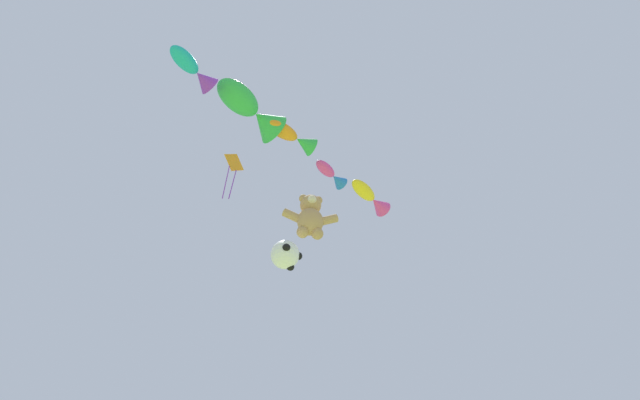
% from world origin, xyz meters
% --- Properties ---
extents(teddy_bear_kite, '(1.63, 0.72, 1.65)m').
position_xyz_m(teddy_bear_kite, '(-0.93, 5.72, 9.54)').
color(teddy_bear_kite, tan).
extents(soccer_ball_kite, '(0.82, 0.81, 0.75)m').
position_xyz_m(soccer_ball_kite, '(-1.57, 5.59, 7.92)').
color(soccer_ball_kite, white).
extents(fish_kite_goldfin, '(1.84, 1.70, 0.66)m').
position_xyz_m(fish_kite_goldfin, '(1.59, 7.55, 12.72)').
color(fish_kite_goldfin, yellow).
extents(fish_kite_magenta, '(1.37, 1.27, 0.53)m').
position_xyz_m(fish_kite_magenta, '(-0.06, 6.76, 12.83)').
color(fish_kite_magenta, '#E53F9E').
extents(fish_kite_tangerine, '(1.83, 1.30, 0.65)m').
position_xyz_m(fish_kite_tangerine, '(-1.61, 5.27, 12.70)').
color(fish_kite_tangerine, orange).
extents(fish_kite_emerald, '(2.45, 2.27, 1.13)m').
position_xyz_m(fish_kite_emerald, '(-3.04, 4.55, 12.85)').
color(fish_kite_emerald, green).
extents(fish_kite_teal, '(1.45, 1.45, 0.63)m').
position_xyz_m(fish_kite_teal, '(-4.69, 3.18, 12.33)').
color(fish_kite_teal, '#19ADB2').
extents(diamond_kite, '(0.70, 0.62, 2.44)m').
position_xyz_m(diamond_kite, '(-3.54, 6.70, 12.47)').
color(diamond_kite, orange).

